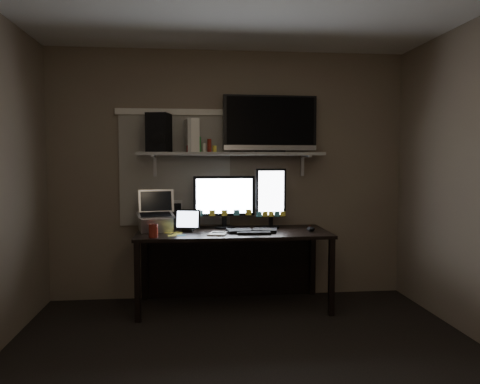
{
  "coord_description": "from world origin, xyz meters",
  "views": [
    {
      "loc": [
        -0.39,
        -2.95,
        1.41
      ],
      "look_at": [
        0.05,
        1.25,
        1.12
      ],
      "focal_mm": 35.0,
      "sensor_mm": 36.0,
      "label": 1
    }
  ],
  "objects": [
    {
      "name": "game_console",
      "position": [
        -0.38,
        1.61,
        1.64
      ],
      "size": [
        0.14,
        0.28,
        0.32
      ],
      "primitive_type": "cube",
      "rotation": [
        0.0,
        0.0,
        0.25
      ],
      "color": "silver",
      "rests_on": "wall_shelf"
    },
    {
      "name": "keyboard",
      "position": [
        0.17,
        1.35,
        0.74
      ],
      "size": [
        0.48,
        0.2,
        0.03
      ],
      "primitive_type": "cube",
      "rotation": [
        0.0,
        0.0,
        -0.04
      ],
      "color": "black",
      "rests_on": "desk"
    },
    {
      "name": "back_wall",
      "position": [
        0.0,
        1.8,
        1.25
      ],
      "size": [
        3.6,
        0.0,
        3.6
      ],
      "primitive_type": "plane",
      "rotation": [
        1.57,
        0.0,
        0.0
      ],
      "color": "#6F5D4F",
      "rests_on": "floor"
    },
    {
      "name": "file_sorter",
      "position": [
        -0.6,
        1.74,
        0.86
      ],
      "size": [
        0.22,
        0.14,
        0.26
      ],
      "primitive_type": "cube",
      "rotation": [
        0.0,
        0.0,
        0.27
      ],
      "color": "black",
      "rests_on": "desk"
    },
    {
      "name": "bottles",
      "position": [
        -0.29,
        1.59,
        1.56
      ],
      "size": [
        0.25,
        0.07,
        0.16
      ],
      "primitive_type": null,
      "rotation": [
        0.0,
        0.0,
        0.07
      ],
      "color": "#A50F0C",
      "rests_on": "wall_shelf"
    },
    {
      "name": "notepad",
      "position": [
        -0.15,
        1.26,
        0.74
      ],
      "size": [
        0.21,
        0.26,
        0.01
      ],
      "primitive_type": "cube",
      "rotation": [
        0.0,
        0.0,
        -0.3
      ],
      "color": "beige",
      "rests_on": "desk"
    },
    {
      "name": "speaker",
      "position": [
        -0.7,
        1.61,
        1.66
      ],
      "size": [
        0.25,
        0.28,
        0.37
      ],
      "primitive_type": "cube",
      "rotation": [
        0.0,
        0.0,
        -0.2
      ],
      "color": "black",
      "rests_on": "wall_shelf"
    },
    {
      "name": "laptop",
      "position": [
        -0.73,
        1.51,
        0.92
      ],
      "size": [
        0.39,
        0.34,
        0.38
      ],
      "primitive_type": "cube",
      "rotation": [
        0.0,
        0.0,
        0.21
      ],
      "color": "#B6B6BB",
      "rests_on": "desk"
    },
    {
      "name": "mouse",
      "position": [
        0.74,
        1.36,
        0.75
      ],
      "size": [
        0.09,
        0.13,
        0.04
      ],
      "primitive_type": "ellipsoid",
      "rotation": [
        0.0,
        0.0,
        -0.13
      ],
      "color": "black",
      "rests_on": "desk"
    },
    {
      "name": "window_blinds",
      "position": [
        -0.55,
        1.79,
        1.3
      ],
      "size": [
        1.1,
        0.02,
        1.1
      ],
      "primitive_type": "cube",
      "color": "#B2ADA0",
      "rests_on": "back_wall"
    },
    {
      "name": "monitor_landscape",
      "position": [
        -0.07,
        1.64,
        1.0
      ],
      "size": [
        0.61,
        0.1,
        0.53
      ],
      "primitive_type": "cube",
      "rotation": [
        0.0,
        0.0,
        0.07
      ],
      "color": "black",
      "rests_on": "desk"
    },
    {
      "name": "desk",
      "position": [
        0.0,
        1.55,
        0.55
      ],
      "size": [
        1.8,
        0.75,
        0.73
      ],
      "color": "black",
      "rests_on": "floor"
    },
    {
      "name": "tablet",
      "position": [
        -0.43,
        1.44,
        0.84
      ],
      "size": [
        0.26,
        0.15,
        0.21
      ],
      "primitive_type": "cube",
      "rotation": [
        0.0,
        0.0,
        -0.23
      ],
      "color": "black",
      "rests_on": "desk"
    },
    {
      "name": "tv",
      "position": [
        0.39,
        1.65,
        1.76
      ],
      "size": [
        0.94,
        0.2,
        0.56
      ],
      "primitive_type": "cube",
      "rotation": [
        0.0,
        0.0,
        0.04
      ],
      "color": "black",
      "rests_on": "wall_shelf"
    },
    {
      "name": "wall_shelf",
      "position": [
        0.0,
        1.62,
        1.46
      ],
      "size": [
        1.8,
        0.35,
        0.03
      ],
      "primitive_type": "cube",
      "color": "#9F9F9A",
      "rests_on": "back_wall"
    },
    {
      "name": "monitor_portrait",
      "position": [
        0.39,
        1.6,
        1.03
      ],
      "size": [
        0.3,
        0.07,
        0.6
      ],
      "primitive_type": "cube",
      "rotation": [
        0.0,
        0.0,
        0.05
      ],
      "color": "black",
      "rests_on": "desk"
    },
    {
      "name": "floor",
      "position": [
        0.0,
        0.0,
        0.0
      ],
      "size": [
        3.6,
        3.6,
        0.0
      ],
      "primitive_type": "plane",
      "color": "black",
      "rests_on": "ground"
    },
    {
      "name": "cup",
      "position": [
        -0.72,
        1.16,
        0.79
      ],
      "size": [
        0.1,
        0.1,
        0.12
      ],
      "primitive_type": "cylinder",
      "rotation": [
        0.0,
        0.0,
        0.25
      ],
      "color": "maroon",
      "rests_on": "desk"
    },
    {
      "name": "sticky_notes",
      "position": [
        -0.54,
        1.33,
        0.73
      ],
      "size": [
        0.37,
        0.32,
        0.0
      ],
      "primitive_type": null,
      "rotation": [
        0.0,
        0.0,
        0.33
      ],
      "color": "#FAE644",
      "rests_on": "desk"
    }
  ]
}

